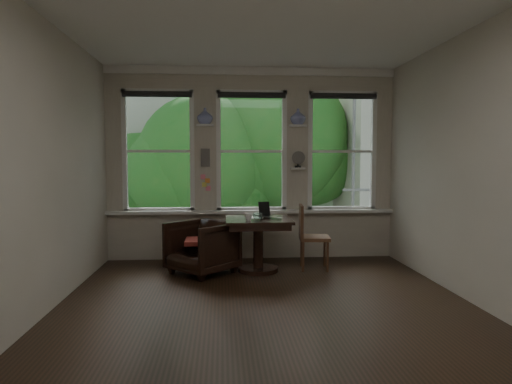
{
  "coord_description": "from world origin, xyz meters",
  "views": [
    {
      "loc": [
        -0.47,
        -4.98,
        1.56
      ],
      "look_at": [
        -0.03,
        0.9,
        1.15
      ],
      "focal_mm": 32.0,
      "sensor_mm": 36.0,
      "label": 1
    }
  ],
  "objects": [
    {
      "name": "ground",
      "position": [
        0.0,
        0.0,
        0.0
      ],
      "size": [
        4.5,
        4.5,
        0.0
      ],
      "primitive_type": "plane",
      "color": "black",
      "rests_on": "ground"
    },
    {
      "name": "ceiling",
      "position": [
        0.0,
        0.0,
        3.0
      ],
      "size": [
        4.5,
        4.5,
        0.0
      ],
      "primitive_type": "plane",
      "rotation": [
        3.14,
        0.0,
        0.0
      ],
      "color": "silver",
      "rests_on": "ground"
    },
    {
      "name": "wall_back",
      "position": [
        0.0,
        2.25,
        1.5
      ],
      "size": [
        4.5,
        0.0,
        4.5
      ],
      "primitive_type": "plane",
      "rotation": [
        1.57,
        0.0,
        0.0
      ],
      "color": "beige",
      "rests_on": "ground"
    },
    {
      "name": "wall_front",
      "position": [
        0.0,
        -2.25,
        1.5
      ],
      "size": [
        4.5,
        0.0,
        4.5
      ],
      "primitive_type": "plane",
      "rotation": [
        -1.57,
        0.0,
        0.0
      ],
      "color": "beige",
      "rests_on": "ground"
    },
    {
      "name": "wall_left",
      "position": [
        -2.25,
        0.0,
        1.5
      ],
      "size": [
        0.0,
        4.5,
        4.5
      ],
      "primitive_type": "plane",
      "rotation": [
        1.57,
        0.0,
        1.57
      ],
      "color": "beige",
      "rests_on": "ground"
    },
    {
      "name": "wall_right",
      "position": [
        2.25,
        0.0,
        1.5
      ],
      "size": [
        0.0,
        4.5,
        4.5
      ],
      "primitive_type": "plane",
      "rotation": [
        1.57,
        0.0,
        -1.57
      ],
      "color": "beige",
      "rests_on": "ground"
    },
    {
      "name": "window_left",
      "position": [
        -1.45,
        2.25,
        1.7
      ],
      "size": [
        1.1,
        0.12,
        1.9
      ],
      "primitive_type": null,
      "color": "white",
      "rests_on": "ground"
    },
    {
      "name": "window_center",
      "position": [
        0.0,
        2.25,
        1.7
      ],
      "size": [
        1.1,
        0.12,
        1.9
      ],
      "primitive_type": null,
      "color": "white",
      "rests_on": "ground"
    },
    {
      "name": "window_right",
      "position": [
        1.45,
        2.25,
        1.7
      ],
      "size": [
        1.1,
        0.12,
        1.9
      ],
      "primitive_type": null,
      "color": "white",
      "rests_on": "ground"
    },
    {
      "name": "shelf_left",
      "position": [
        -0.72,
        2.15,
        2.1
      ],
      "size": [
        0.26,
        0.16,
        0.03
      ],
      "primitive_type": "cube",
      "color": "white",
      "rests_on": "ground"
    },
    {
      "name": "shelf_right",
      "position": [
        0.72,
        2.15,
        2.1
      ],
      "size": [
        0.26,
        0.16,
        0.03
      ],
      "primitive_type": "cube",
      "color": "white",
      "rests_on": "ground"
    },
    {
      "name": "intercom",
      "position": [
        -0.72,
        2.18,
        1.6
      ],
      "size": [
        0.14,
        0.06,
        0.28
      ],
      "primitive_type": "cube",
      "color": "#59544F",
      "rests_on": "ground"
    },
    {
      "name": "sticky_notes",
      "position": [
        -0.72,
        2.19,
        1.25
      ],
      "size": [
        0.16,
        0.01,
        0.24
      ],
      "primitive_type": null,
      "color": "pink",
      "rests_on": "ground"
    },
    {
      "name": "desk_fan",
      "position": [
        0.72,
        2.13,
        1.53
      ],
      "size": [
        0.2,
        0.2,
        0.24
      ],
      "primitive_type": null,
      "color": "#59544F",
      "rests_on": "ground"
    },
    {
      "name": "vase_left",
      "position": [
        -0.72,
        2.15,
        2.24
      ],
      "size": [
        0.24,
        0.24,
        0.25
      ],
      "primitive_type": "imported",
      "color": "white",
      "rests_on": "shelf_left"
    },
    {
      "name": "vase_right",
      "position": [
        0.72,
        2.15,
        2.24
      ],
      "size": [
        0.24,
        0.24,
        0.25
      ],
      "primitive_type": "imported",
      "color": "white",
      "rests_on": "shelf_right"
    },
    {
      "name": "table",
      "position": [
        0.03,
        1.32,
        0.38
      ],
      "size": [
        0.9,
        0.9,
        0.75
      ],
      "primitive_type": null,
      "color": "black",
      "rests_on": "ground"
    },
    {
      "name": "armchair_left",
      "position": [
        -0.75,
        1.25,
        0.36
      ],
      "size": [
        1.12,
        1.12,
        0.73
      ],
      "primitive_type": "imported",
      "rotation": [
        0.0,
        0.0,
        -0.79
      ],
      "color": "black",
      "rests_on": "ground"
    },
    {
      "name": "cushion_red",
      "position": [
        -0.75,
        1.25,
        0.45
      ],
      "size": [
        0.45,
        0.45,
        0.06
      ],
      "primitive_type": "cube",
      "color": "maroon",
      "rests_on": "armchair_left"
    },
    {
      "name": "side_chair_right",
      "position": [
        0.85,
        1.4,
        0.46
      ],
      "size": [
        0.46,
        0.46,
        0.92
      ],
      "primitive_type": null,
      "rotation": [
        0.0,
        0.0,
        1.47
      ],
      "color": "#4E331C",
      "rests_on": "ground"
    },
    {
      "name": "laptop",
      "position": [
        0.19,
        1.25,
        0.76
      ],
      "size": [
        0.37,
        0.33,
        0.02
      ],
      "primitive_type": "imported",
      "rotation": [
        0.0,
        0.0,
        -0.58
      ],
      "color": "black",
      "rests_on": "table"
    },
    {
      "name": "mug",
      "position": [
        -0.12,
        1.09,
        0.8
      ],
      "size": [
        0.12,
        0.12,
        0.1
      ],
      "primitive_type": "imported",
      "rotation": [
        0.0,
        0.0,
        -0.07
      ],
      "color": "white",
      "rests_on": "table"
    },
    {
      "name": "drinking_glass",
      "position": [
        0.01,
        1.1,
        0.8
      ],
      "size": [
        0.14,
        0.14,
        0.1
      ],
      "primitive_type": "imported",
      "rotation": [
        0.0,
        0.0,
        0.09
      ],
      "color": "white",
      "rests_on": "table"
    },
    {
      "name": "tablet",
      "position": [
        0.13,
        1.46,
        0.86
      ],
      "size": [
        0.17,
        0.11,
        0.22
      ],
      "primitive_type": "cube",
      "rotation": [
        -0.26,
        0.0,
        0.25
      ],
      "color": "black",
      "rests_on": "table"
    },
    {
      "name": "papers",
      "position": [
        0.01,
        1.44,
        0.75
      ],
      "size": [
        0.26,
        0.33,
        0.0
      ],
      "primitive_type": "cube",
      "rotation": [
        0.0,
        0.0,
        -0.16
      ],
      "color": "silver",
      "rests_on": "table"
    }
  ]
}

